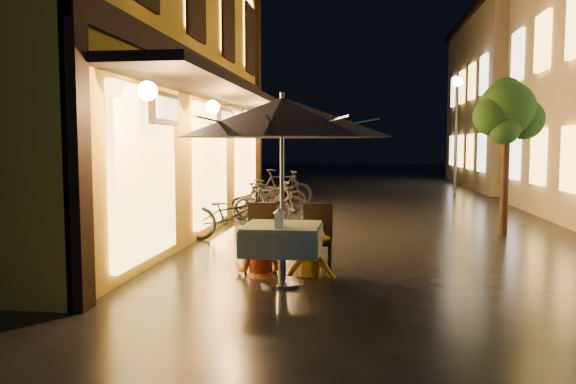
# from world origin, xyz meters

# --- Properties ---
(ground) EXTENTS (90.00, 90.00, 0.00)m
(ground) POSITION_xyz_m (0.00, 0.00, 0.00)
(ground) COLOR black
(ground) RESTS_ON ground
(west_building) EXTENTS (5.90, 11.40, 7.40)m
(west_building) POSITION_xyz_m (-5.72, 4.00, 3.71)
(west_building) COLOR gold
(west_building) RESTS_ON ground
(east_building_far) EXTENTS (7.30, 10.30, 7.30)m
(east_building_far) POSITION_xyz_m (7.49, 18.00, 3.66)
(east_building_far) COLOR tan
(east_building_far) RESTS_ON ground
(street_tree) EXTENTS (1.43, 1.20, 3.15)m
(street_tree) POSITION_xyz_m (2.41, 4.51, 2.42)
(street_tree) COLOR black
(street_tree) RESTS_ON ground
(streetlamp_far) EXTENTS (0.36, 0.36, 4.23)m
(streetlamp_far) POSITION_xyz_m (3.00, 14.00, 2.92)
(streetlamp_far) COLOR #59595E
(streetlamp_far) RESTS_ON ground
(cafe_table) EXTENTS (0.99, 0.99, 0.78)m
(cafe_table) POSITION_xyz_m (-1.44, 0.03, 0.59)
(cafe_table) COLOR #59595E
(cafe_table) RESTS_ON ground
(patio_umbrella) EXTENTS (2.80, 2.80, 2.46)m
(patio_umbrella) POSITION_xyz_m (-1.44, 0.03, 2.15)
(patio_umbrella) COLOR #59595E
(patio_umbrella) RESTS_ON ground
(cafe_chair_left) EXTENTS (0.42, 0.42, 0.97)m
(cafe_chair_left) POSITION_xyz_m (-1.84, 0.76, 0.54)
(cafe_chair_left) COLOR black
(cafe_chair_left) RESTS_ON ground
(cafe_chair_right) EXTENTS (0.42, 0.42, 0.97)m
(cafe_chair_right) POSITION_xyz_m (-1.04, 0.76, 0.54)
(cafe_chair_right) COLOR black
(cafe_chair_right) RESTS_ON ground
(table_lantern) EXTENTS (0.16, 0.16, 0.25)m
(table_lantern) POSITION_xyz_m (-1.44, -0.23, 0.92)
(table_lantern) COLOR white
(table_lantern) RESTS_ON cafe_table
(person_orange) EXTENTS (0.83, 0.70, 1.50)m
(person_orange) POSITION_xyz_m (-1.84, 0.54, 0.75)
(person_orange) COLOR #C95A29
(person_orange) RESTS_ON ground
(person_yellow) EXTENTS (0.97, 0.67, 1.37)m
(person_yellow) POSITION_xyz_m (-1.10, 0.56, 0.68)
(person_yellow) COLOR orange
(person_yellow) RESTS_ON ground
(bicycle_0) EXTENTS (1.91, 0.73, 0.99)m
(bicycle_0) POSITION_xyz_m (-2.82, 3.13, 0.49)
(bicycle_0) COLOR black
(bicycle_0) RESTS_ON ground
(bicycle_1) EXTENTS (1.79, 0.96, 1.03)m
(bicycle_1) POSITION_xyz_m (-2.41, 5.16, 0.52)
(bicycle_1) COLOR black
(bicycle_1) RESTS_ON ground
(bicycle_2) EXTENTS (1.72, 1.06, 0.86)m
(bicycle_2) POSITION_xyz_m (-2.77, 5.89, 0.43)
(bicycle_2) COLOR black
(bicycle_2) RESTS_ON ground
(bicycle_3) EXTENTS (1.53, 0.88, 0.88)m
(bicycle_3) POSITION_xyz_m (-2.78, 6.07, 0.44)
(bicycle_3) COLOR black
(bicycle_3) RESTS_ON ground
(bicycle_4) EXTENTS (1.68, 0.81, 0.85)m
(bicycle_4) POSITION_xyz_m (-2.71, 8.09, 0.42)
(bicycle_4) COLOR black
(bicycle_4) RESTS_ON ground
(bicycle_5) EXTENTS (1.91, 1.22, 1.12)m
(bicycle_5) POSITION_xyz_m (-2.64, 8.43, 0.56)
(bicycle_5) COLOR black
(bicycle_5) RESTS_ON ground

